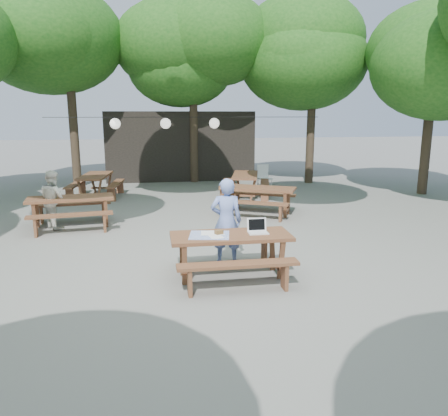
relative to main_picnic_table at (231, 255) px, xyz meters
The scene contains 13 objects.
ground 1.81m from the main_picnic_table, 109.37° to the left, with size 80.00×80.00×0.00m, color slate.
pavilion 12.21m from the main_picnic_table, 90.41° to the left, with size 6.00×3.00×2.80m, color black.
main_picnic_table is the anchor object (origin of this frame).
picnic_table_nw 5.05m from the main_picnic_table, 129.77° to the left, with size 2.09×1.81×0.75m.
picnic_table_ne 4.80m from the main_picnic_table, 70.95° to the left, with size 2.40×2.26×0.75m.
picnic_table_far_w 8.41m from the main_picnic_table, 111.80° to the left, with size 1.77×2.07×0.75m.
picnic_table_far_e 7.37m from the main_picnic_table, 76.10° to the left, with size 2.00×2.23×0.75m.
woman 0.86m from the main_picnic_table, 86.05° to the left, with size 0.58×0.38×1.58m, color #7991DD.
second_person 5.33m from the main_picnic_table, 132.90° to the left, with size 0.68×0.53×1.40m, color white.
plastic_chair 8.83m from the main_picnic_table, 71.81° to the left, with size 0.51×0.51×0.90m.
laptop 0.63m from the main_picnic_table, ahead, with size 0.33×0.26×0.24m.
tabletop_clutter 0.49m from the main_picnic_table, behind, with size 0.74×0.66×0.08m.
paper_lanterns 7.97m from the main_picnic_table, 95.75° to the left, with size 9.00×0.34×0.38m.
Camera 1 is at (-0.66, -8.56, 2.72)m, focal length 35.00 mm.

